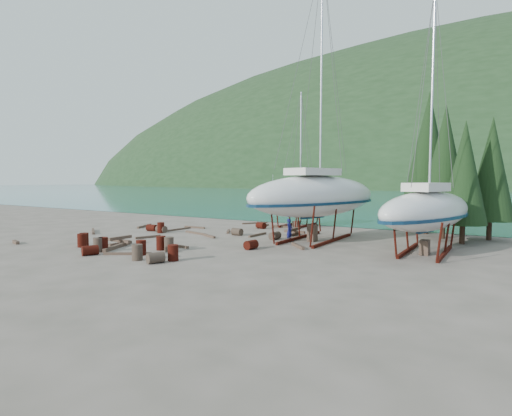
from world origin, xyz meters
The scene contains 53 objects.
ground centered at (0.00, 0.00, 0.00)m, with size 600.00×600.00×0.00m, color #5D5449.
bay_water centered at (0.00, 315.00, 0.01)m, with size 700.00×700.00×0.00m, color teal.
far_hill centered at (0.00, 320.00, 0.00)m, with size 800.00×360.00×110.00m, color #1C3219.
far_house_left centered at (-60.00, 190.00, 2.92)m, with size 6.60×5.60×5.60m.
far_house_center centered at (-20.00, 190.00, 2.92)m, with size 6.60×5.60×5.60m.
cypress_near_right centered at (12.50, 12.00, 5.79)m, with size 3.60×3.60×10.00m.
cypress_mid_right centered at (14.00, 10.00, 4.92)m, with size 3.06×3.06×8.50m.
cypress_back_left centered at (11.00, 14.00, 6.66)m, with size 4.14×4.14×11.50m.
cypress_far_right centered at (15.50, 13.00, 5.21)m, with size 3.24×3.24×9.00m.
moored_boat_left centered at (-30.00, 60.00, 0.39)m, with size 2.00×5.00×6.05m.
moored_boat_mid centered at (10.00, 80.00, 0.39)m, with size 2.00×5.00×6.05m.
moored_boat_far centered at (-8.00, 110.00, 0.39)m, with size 2.00×5.00×6.05m.
large_sailboat_near centered at (4.78, 6.05, 3.28)m, with size 7.32×13.47×20.36m.
large_sailboat_far centered at (12.54, 4.70, 2.60)m, with size 5.43×10.47×15.91m.
small_sailboat_shore centered at (-0.34, 13.48, 2.10)m, with size 2.94×8.10×12.75m.
worker centered at (3.44, 4.44, 0.83)m, with size 0.60×0.40×1.65m, color navy.
drum_0 centered at (-7.03, -4.97, 0.44)m, with size 0.58×0.58×0.88m, color #51140D.
drum_1 centered at (0.92, -6.03, 0.29)m, with size 0.58×0.58×0.88m, color #2D2823.
drum_2 centered at (-9.33, 3.27, 0.29)m, with size 0.58×0.58×0.88m, color #51140D.
drum_3 centered at (-4.45, -5.27, 0.44)m, with size 0.58×0.58×0.88m, color #51140D.
drum_4 centered at (-2.30, 9.84, 0.29)m, with size 0.58×0.58×0.88m, color #51140D.
drum_5 centered at (-1.06, -3.04, 0.44)m, with size 0.58×0.58×0.88m, color #2D2823.
drum_6 centered at (2.86, 0.27, 0.29)m, with size 0.58×0.58×0.88m, color #51140D.
drum_7 centered at (1.24, -5.06, 0.44)m, with size 0.58×0.58×0.88m, color #51140D.
drum_8 centered at (-7.82, 2.85, 0.44)m, with size 0.58×0.58×0.88m, color #51140D.
drum_9 centered at (-1.60, 5.05, 0.29)m, with size 0.58×0.58×0.88m, color #2D2823.
drum_10 centered at (-1.54, -4.84, 0.44)m, with size 0.58×0.58×0.88m, color #51140D.
drum_11 centered at (2.06, 4.75, 0.29)m, with size 0.58×0.58×0.88m, color #2D2823.
drum_12 centered at (-4.01, -6.49, 0.29)m, with size 0.58×0.58×0.88m, color #51140D.
drum_13 centered at (-7.25, -4.67, 0.44)m, with size 0.58×0.58×0.88m, color #51140D.
drum_14 centered at (-1.81, -2.99, 0.44)m, with size 0.58×0.58×0.88m, color #51140D.
drum_15 centered at (-7.92, 3.00, 0.29)m, with size 0.58×0.58×0.88m, color #2D2823.
drum_16 centered at (-4.53, -5.56, 0.44)m, with size 0.58×0.58×0.88m, color #2D2823.
drum_17 centered at (-0.52, -6.01, 0.44)m, with size 0.58×0.58×0.88m, color #2D2823.
timber_0 centered at (-4.98, 13.02, 0.07)m, with size 0.14×2.77×0.14m, color brown.
timber_1 centered at (5.08, 2.47, 0.10)m, with size 0.19×2.07×0.19m, color brown.
timber_2 centered at (-12.21, 5.01, 0.09)m, with size 0.19×2.61×0.19m, color brown.
timber_3 centered at (-2.24, -5.24, 0.07)m, with size 0.15×2.82×0.15m, color brown.
timber_4 centered at (-2.83, 3.08, 0.09)m, with size 0.17×1.78×0.17m, color brown.
timber_5 centered at (-1.82, -1.64, 0.08)m, with size 0.16×2.36×0.16m, color brown.
timber_6 centered at (-1.06, 11.59, 0.10)m, with size 0.19×1.66×0.19m, color brown.
timber_8 centered at (-3.23, 6.11, 0.09)m, with size 0.19×1.72×0.19m, color brown.
timber_9 centered at (-2.88, 11.05, 0.08)m, with size 0.15×2.73×0.15m, color brown.
timber_10 centered at (-0.07, 5.73, 0.08)m, with size 0.16×2.41×0.16m, color brown.
timber_11 centered at (-4.95, 3.95, 0.08)m, with size 0.15×2.83×0.15m, color brown.
timber_12 centered at (-6.47, 0.21, 0.08)m, with size 0.17×2.01×0.17m, color brown.
timber_13 centered at (-12.16, -6.60, 0.11)m, with size 0.22×1.08×0.22m, color brown.
timber_14 centered at (-12.96, 0.07, 0.09)m, with size 0.18×3.12×0.18m, color brown.
timber_15 centered at (-7.91, 5.08, 0.07)m, with size 0.15×2.83×0.15m, color brown.
timber_16 centered at (-4.70, -4.04, 0.11)m, with size 0.23×3.26×0.23m, color brown.
timber_17 centered at (-7.66, 6.90, 0.08)m, with size 0.16×2.23×0.16m, color brown.
timber_pile_fore centered at (-5.50, -3.13, 0.30)m, with size 1.80×1.80×0.60m.
timber_pile_aft centered at (2.31, 7.48, 0.30)m, with size 1.80×1.80×0.60m.
Camera 1 is at (16.62, -20.83, 4.40)m, focal length 28.00 mm.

